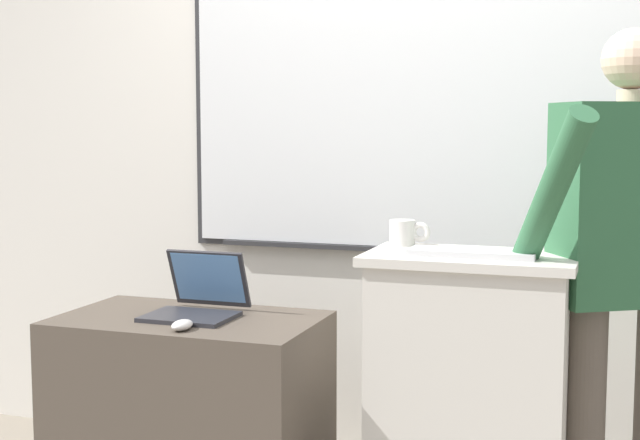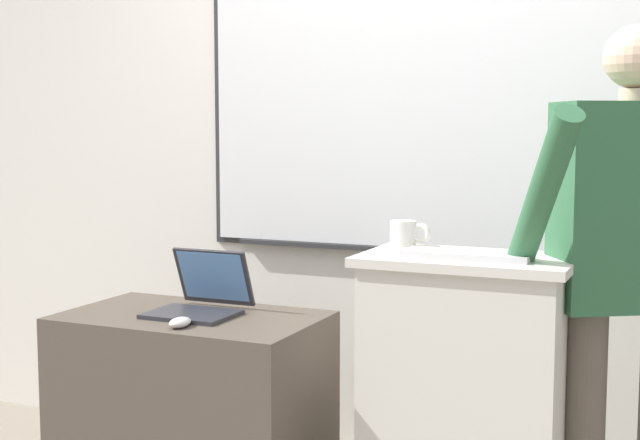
% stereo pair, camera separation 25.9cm
% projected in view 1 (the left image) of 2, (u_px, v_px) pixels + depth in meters
% --- Properties ---
extents(back_wall, '(6.40, 0.17, 2.87)m').
position_uv_depth(back_wall, '(407.00, 124.00, 3.69)').
color(back_wall, silver).
rests_on(back_wall, ground_plane).
extents(lectern_podium, '(0.67, 0.42, 1.02)m').
position_uv_depth(lectern_podium, '(468.00, 407.00, 2.93)').
color(lectern_podium, beige).
rests_on(lectern_podium, ground_plane).
extents(side_desk, '(0.92, 0.55, 0.76)m').
position_uv_depth(side_desk, '(190.00, 422.00, 3.17)').
color(side_desk, '#4C4238').
rests_on(side_desk, ground_plane).
extents(person_presenter, '(0.63, 0.75, 1.74)m').
position_uv_depth(person_presenter, '(626.00, 256.00, 2.86)').
color(person_presenter, brown).
rests_on(person_presenter, ground_plane).
extents(laptop, '(0.30, 0.32, 0.22)m').
position_uv_depth(laptop, '(199.00, 298.00, 3.17)').
color(laptop, '#28282D').
rests_on(laptop, side_desk).
extents(wireless_keyboard, '(0.40, 0.14, 0.02)m').
position_uv_depth(wireless_keyboard, '(472.00, 253.00, 2.82)').
color(wireless_keyboard, silver).
rests_on(wireless_keyboard, lectern_podium).
extents(computer_mouse_by_laptop, '(0.06, 0.10, 0.03)m').
position_uv_depth(computer_mouse_by_laptop, '(182.00, 325.00, 2.93)').
color(computer_mouse_by_laptop, silver).
rests_on(computer_mouse_by_laptop, side_desk).
extents(coffee_mug, '(0.14, 0.09, 0.09)m').
position_uv_depth(coffee_mug, '(404.00, 232.00, 3.08)').
color(coffee_mug, silver).
rests_on(coffee_mug, lectern_podium).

